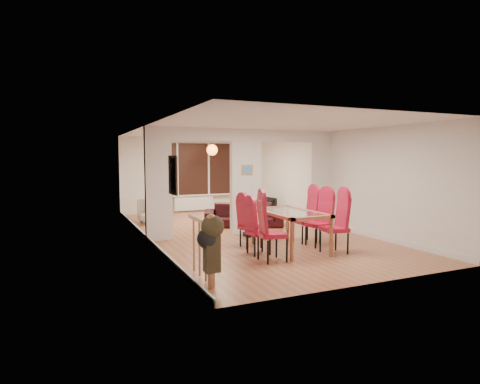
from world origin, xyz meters
TOP-DOWN VIEW (x-y plane):
  - floor at (0.00, 0.00)m, footprint 5.00×9.00m
  - room_walls at (0.00, 0.00)m, footprint 5.00×9.00m
  - divider_wall at (0.00, 0.00)m, footprint 5.00×0.18m
  - bay_window_blinds at (0.00, 4.44)m, footprint 3.00×0.08m
  - radiator at (0.00, 4.40)m, footprint 1.40×0.08m
  - pendant_light at (0.30, 3.30)m, footprint 0.36×0.36m
  - stair_newel at (-2.25, -3.20)m, footprint 0.40×1.20m
  - wall_poster at (-2.47, -2.40)m, footprint 0.04×0.52m
  - pillar_photo at (0.00, -0.10)m, footprint 0.30×0.03m
  - dining_table at (0.04, -2.08)m, footprint 0.97×1.73m
  - dining_chair_la at (-0.70, -2.70)m, footprint 0.56×0.56m
  - dining_chair_lb at (-0.70, -2.14)m, footprint 0.45×0.45m
  - dining_chair_lc at (-0.59, -1.54)m, footprint 0.48×0.48m
  - dining_chair_ra at (0.70, -2.68)m, footprint 0.52×0.52m
  - dining_chair_rb at (0.79, -2.01)m, footprint 0.52×0.52m
  - dining_chair_rc at (0.76, -1.54)m, footprint 0.47×0.47m
  - sofa at (0.37, 0.96)m, footprint 2.30×1.58m
  - armchair at (-1.79, 2.45)m, footprint 0.91×0.93m
  - person at (-1.67, 2.60)m, footprint 0.71×0.54m
  - television at (2.00, 2.78)m, footprint 1.02×0.23m
  - coffee_table at (0.44, 2.42)m, footprint 0.98×0.54m
  - bottle at (0.29, 2.44)m, footprint 0.07×0.07m
  - bowl at (0.32, 2.53)m, footprint 0.20×0.20m
  - shoes at (-0.11, -0.46)m, footprint 0.25×0.27m

SIDE VIEW (x-z plane):
  - floor at x=0.00m, z-range -0.01..0.01m
  - shoes at x=-0.11m, z-range 0.00..0.10m
  - coffee_table at x=0.44m, z-range 0.00..0.22m
  - bowl at x=0.32m, z-range 0.22..0.27m
  - television at x=2.00m, z-range 0.00..0.58m
  - radiator at x=0.00m, z-range 0.05..0.55m
  - sofa at x=0.37m, z-range 0.00..0.62m
  - bottle at x=0.29m, z-range 0.22..0.49m
  - armchair at x=-1.79m, z-range 0.00..0.71m
  - dining_table at x=0.04m, z-range 0.00..0.81m
  - dining_chair_lb at x=-0.70m, z-range 0.00..1.02m
  - dining_chair_lc at x=-0.59m, z-range 0.00..1.03m
  - stair_newel at x=-2.25m, z-range 0.00..1.10m
  - dining_chair_rb at x=0.79m, z-range 0.00..1.12m
  - dining_chair_rc at x=0.76m, z-range 0.00..1.13m
  - dining_chair_ra at x=0.70m, z-range 0.00..1.15m
  - dining_chair_la at x=-0.70m, z-range 0.00..1.17m
  - person at x=-1.67m, z-range 0.00..1.77m
  - room_walls at x=0.00m, z-range 0.00..2.60m
  - divider_wall at x=0.00m, z-range 0.00..2.60m
  - bay_window_blinds at x=0.00m, z-range 0.60..2.40m
  - wall_poster at x=-2.47m, z-range 1.27..1.94m
  - pillar_photo at x=0.00m, z-range 1.48..1.73m
  - pendant_light at x=0.30m, z-range 1.97..2.33m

